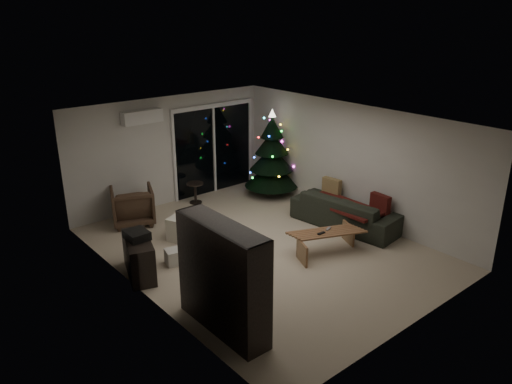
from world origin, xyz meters
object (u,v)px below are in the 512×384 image
Objects in this scene: bookshelf at (211,283)px; christmas_tree at (272,153)px; armchair at (133,206)px; coffee_table at (326,242)px; sofa at (346,211)px; media_cabinet at (139,257)px.

christmas_tree is at bearing 47.30° from bookshelf.
armchair is 0.66× the size of coffee_table.
sofa is (3.36, -3.00, -0.06)m from armchair.
sofa is 1.34m from coffee_table.
sofa reaches higher than coffee_table.
sofa is 1.09× the size of christmas_tree.
bookshelf reaches higher than armchair.
coffee_table is (2.15, -3.56, -0.19)m from armchair.
sofa is 2.53m from christmas_tree.
christmas_tree reaches higher than coffee_table.
armchair is 4.51m from sofa.
christmas_tree is (0.06, 2.42, 0.72)m from sofa.
sofa is (4.30, 1.23, -0.48)m from bookshelf.
bookshelf is at bearing -140.03° from christmas_tree.
christmas_tree is (1.27, 2.98, 0.85)m from coffee_table.
bookshelf reaches higher than media_cabinet.
christmas_tree reaches higher than armchair.
media_cabinet reaches higher than sofa.
bookshelf is at bearing 98.67° from sofa.
armchair is (0.94, 4.23, -0.42)m from bookshelf.
armchair is at bearing 40.91° from sofa.
media_cabinet reaches higher than coffee_table.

